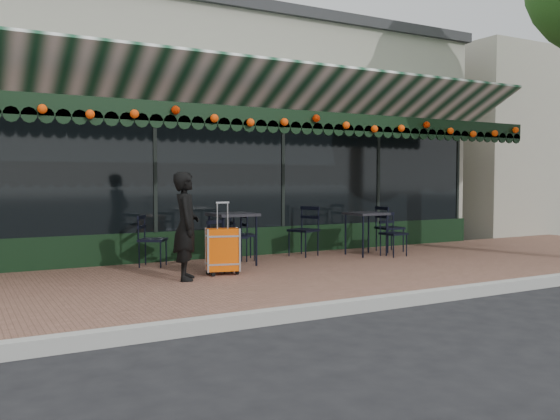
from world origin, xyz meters
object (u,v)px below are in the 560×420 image
woman (186,226)px  chair_b_right (243,236)px  suitcase (223,251)px  chair_a_front (394,234)px  chair_a_left (304,231)px  chair_solo (153,240)px  cafe_table_a (366,217)px  cafe_table_b (233,218)px  chair_b_front (223,245)px  chair_b_left (234,238)px  chair_a_right (390,228)px

woman → chair_b_right: bearing=-26.4°
suitcase → chair_a_front: size_ratio=1.32×
chair_a_left → chair_solo: bearing=-113.1°
chair_a_front → cafe_table_a: bearing=129.1°
cafe_table_b → chair_a_front: bearing=-8.0°
chair_b_right → chair_a_front: bearing=-93.7°
woman → chair_b_front: bearing=-36.8°
chair_b_front → suitcase: bearing=-139.8°
cafe_table_a → chair_b_right: 2.28m
suitcase → chair_b_left: (0.72, 1.17, 0.05)m
chair_b_left → chair_solo: chair_solo is taller
cafe_table_b → chair_a_left: bearing=14.0°
cafe_table_b → chair_a_front: size_ratio=1.06×
chair_b_right → chair_b_front: size_ratio=1.07×
woman → cafe_table_a: woman is taller
suitcase → chair_b_front: 0.36m
cafe_table_a → cafe_table_b: (-2.59, 0.07, 0.05)m
cafe_table_a → cafe_table_b: cafe_table_b is taller
cafe_table_b → chair_b_right: (0.39, 0.46, -0.34)m
chair_b_right → chair_b_front: (-0.77, -0.95, -0.03)m
suitcase → chair_a_right: bearing=29.0°
chair_b_front → woman: bearing=-171.6°
cafe_table_a → chair_b_front: size_ratio=1.00×
suitcase → chair_b_front: (0.16, 0.33, 0.04)m
chair_a_right → cafe_table_a: bearing=108.4°
chair_a_left → chair_b_left: size_ratio=1.13×
suitcase → chair_b_right: (0.92, 1.27, 0.06)m
chair_b_right → cafe_table_a: bearing=-88.2°
chair_a_right → chair_b_right: (-2.93, 0.31, -0.03)m
chair_a_right → chair_b_left: size_ratio=1.10×
suitcase → chair_b_left: suitcase is taller
chair_a_front → suitcase: bearing=-179.1°
chair_a_front → chair_b_left: 2.86m
chair_solo → cafe_table_a: bearing=-65.0°
suitcase → chair_solo: size_ratio=1.26×
chair_a_right → chair_solo: bearing=88.2°
chair_b_left → chair_b_front: (-0.56, -0.85, -0.01)m
chair_b_right → chair_solo: bearing=105.4°
woman → chair_a_right: bearing=-55.4°
cafe_table_a → chair_b_right: chair_b_right is taller
cafe_table_b → chair_a_left: size_ratio=0.92×
chair_b_front → chair_solo: (-0.79, 0.94, 0.03)m
chair_b_right → chair_solo: size_ratio=1.00×
chair_b_right → chair_solo: 1.56m
cafe_table_a → chair_a_left: size_ratio=0.86×
cafe_table_a → chair_a_right: bearing=16.2°
chair_a_left → chair_b_right: bearing=-115.1°
suitcase → chair_b_left: size_ratio=1.30×
suitcase → chair_solo: bearing=131.6°
woman → suitcase: woman is taller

